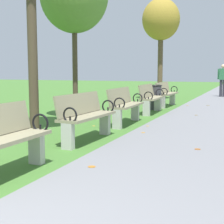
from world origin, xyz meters
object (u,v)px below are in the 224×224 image
at_px(park_bench_4, 125,105).
at_px(trash_bin, 155,97).
at_px(park_bench_3, 86,116).
at_px(tree_4, 161,21).
at_px(pedestrian_walking, 223,79).
at_px(park_bench_5, 151,98).
at_px(park_bench_6, 166,93).

height_order(park_bench_4, trash_bin, park_bench_4).
distance_m(park_bench_3, tree_4, 9.94).
bearing_deg(park_bench_3, pedestrian_walking, 82.44).
relative_size(park_bench_3, park_bench_5, 1.00).
bearing_deg(pedestrian_walking, tree_4, -132.21).
bearing_deg(park_bench_5, park_bench_4, -90.00).
distance_m(park_bench_4, tree_4, 7.90).
height_order(tree_4, trash_bin, tree_4).
relative_size(park_bench_6, trash_bin, 1.92).
xyz_separation_m(park_bench_5, park_bench_6, (0.00, 2.17, 0.00)).
height_order(park_bench_6, tree_4, tree_4).
relative_size(park_bench_5, pedestrian_walking, 1.00).
xyz_separation_m(park_bench_3, pedestrian_walking, (1.62, 12.21, 0.44)).
height_order(park_bench_3, park_bench_5, same).
distance_m(park_bench_6, trash_bin, 1.12).
bearing_deg(trash_bin, park_bench_6, 82.41).
relative_size(tree_4, trash_bin, 5.35).
relative_size(park_bench_3, pedestrian_walking, 1.00).
xyz_separation_m(park_bench_5, trash_bin, (-0.15, 1.06, -0.06)).
relative_size(tree_4, pedestrian_walking, 2.77).
bearing_deg(tree_4, park_bench_3, -84.50).
height_order(park_bench_3, park_bench_4, same).
bearing_deg(tree_4, pedestrian_walking, 47.79).
distance_m(park_bench_3, trash_bin, 5.65).
relative_size(park_bench_3, tree_4, 0.36).
distance_m(pedestrian_walking, trash_bin, 6.81).
distance_m(park_bench_4, pedestrian_walking, 10.16).
relative_size(park_bench_6, pedestrian_walking, 1.00).
xyz_separation_m(park_bench_6, pedestrian_walking, (1.62, 5.46, 0.44)).
relative_size(park_bench_4, park_bench_6, 1.00).
height_order(park_bench_3, tree_4, tree_4).
xyz_separation_m(park_bench_4, park_bench_6, (-0.00, 4.57, 0.00)).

